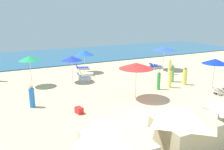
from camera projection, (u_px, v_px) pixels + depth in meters
name	position (u px, v px, depth m)	size (l,w,h in m)	color
ground_plane	(148.00, 117.00, 14.33)	(60.00, 60.00, 0.00)	#E5BD8C
ocean	(55.00, 56.00, 34.41)	(60.00, 13.68, 0.12)	#275D82
cabana_1	(184.00, 139.00, 9.11)	(2.36, 2.04, 2.72)	#D0BB8F
umbrella_0	(136.00, 66.00, 16.86)	(2.46, 2.46, 2.67)	silver
umbrella_1	(30.00, 58.00, 19.91)	(1.81, 1.81, 2.61)	silver
umbrella_2	(164.00, 48.00, 25.79)	(2.47, 2.47, 2.55)	silver
lounge_chair_2_0	(155.00, 66.00, 26.89)	(1.45, 0.68, 0.71)	silver
lounge_chair_2_1	(158.00, 66.00, 27.11)	(1.43, 1.14, 0.64)	silver
umbrella_3	(72.00, 58.00, 21.21)	(1.83, 1.83, 2.37)	silver
lounge_chair_3_0	(84.00, 78.00, 22.04)	(1.45, 1.16, 0.79)	silver
umbrella_4	(215.00, 61.00, 18.63)	(1.96, 1.96, 2.61)	silver
lounge_chair_4_1	(221.00, 91.00, 18.32)	(1.52, 0.77, 0.71)	silver
umbrella_5	(84.00, 52.00, 24.64)	(1.99, 1.99, 2.38)	silver
lounge_chair_5_0	(85.00, 74.00, 23.70)	(1.49, 0.66, 0.70)	silver
lounge_chair_5_1	(81.00, 67.00, 26.57)	(1.57, 0.99, 0.62)	silver
beachgoer_0	(159.00, 81.00, 19.41)	(0.38, 0.38, 1.54)	green
beachgoer_1	(170.00, 78.00, 19.88)	(0.43, 0.43, 1.70)	#F8E671
beachgoer_3	(185.00, 77.00, 20.72)	(0.51, 0.51, 1.55)	#E3E15D
beachgoer_4	(32.00, 97.00, 15.73)	(0.40, 0.40, 1.51)	blue
beachgoer_5	(170.00, 67.00, 24.31)	(0.40, 0.40, 1.52)	#E3E45C
beachgoer_6	(172.00, 74.00, 21.63)	(0.56, 0.56, 1.64)	#51A861
cooler_box_2	(79.00, 110.00, 14.87)	(0.53, 0.35, 0.40)	red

